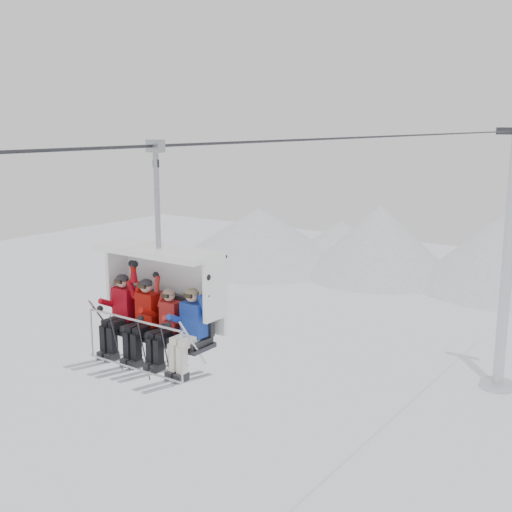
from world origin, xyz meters
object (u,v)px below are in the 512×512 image
Objects in this scene: chairlift_carrier at (165,290)px; skier_center_left at (144,317)px; skier_far_right at (190,328)px; skier_far_left at (120,311)px; lift_tower_right at (506,281)px; skier_center_right at (166,325)px.

chairlift_carrier is 2.36× the size of skier_center_left.
skier_center_left is at bearing 179.97° from skier_far_right.
skier_far_left is 1.72m from skier_far_right.
skier_far_left is at bearing -91.98° from lift_tower_right.
chairlift_carrier is at bearing 50.78° from skier_center_left.
skier_far_left is at bearing 179.33° from skier_center_right.
skier_far_left is (-0.87, -25.19, 4.44)m from lift_tower_right.
lift_tower_right is at bearing 90.72° from skier_center_right.
lift_tower_right is at bearing 90.00° from chairlift_carrier.
lift_tower_right is 7.99× the size of skier_far_right.
lift_tower_right is 25.37m from chairlift_carrier.
skier_center_left is at bearing 178.59° from skier_center_right.
skier_far_left is 0.62m from skier_center_left.
skier_center_left reaches higher than skier_far_right.
lift_tower_right is at bearing 91.94° from skier_far_right.
chairlift_carrier is at bearing -90.00° from lift_tower_right.
lift_tower_right is 25.58m from skier_center_left.
chairlift_carrier is at bearing 19.24° from skier_far_left.
chairlift_carrier is 2.36× the size of skier_far_left.
skier_center_right is (0.32, -25.21, 4.39)m from lift_tower_right.
chairlift_carrier reaches higher than skier_far_right.
skier_center_left reaches higher than skier_center_right.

